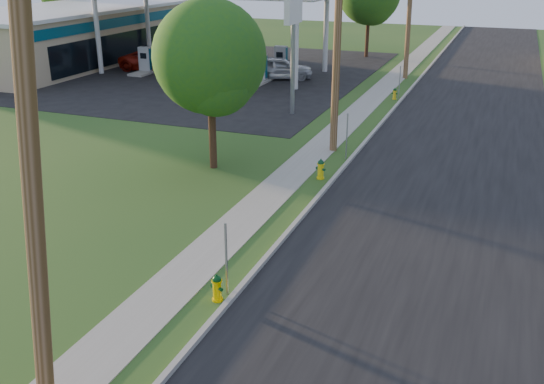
# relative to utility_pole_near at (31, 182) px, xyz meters

# --- Properties ---
(road) EXTENTS (8.00, 120.00, 0.02)m
(road) POSITION_rel_utility_pole_near_xyz_m (5.10, 11.00, -4.79)
(road) COLOR black
(road) RESTS_ON ground
(curb) EXTENTS (0.15, 120.00, 0.15)m
(curb) POSITION_rel_utility_pole_near_xyz_m (1.10, 11.00, -4.73)
(curb) COLOR #9D9B90
(curb) RESTS_ON ground
(sidewalk) EXTENTS (1.50, 120.00, 0.03)m
(sidewalk) POSITION_rel_utility_pole_near_xyz_m (-0.65, 11.00, -4.79)
(sidewalk) COLOR gray
(sidewalk) RESTS_ON ground
(forecourt) EXTENTS (26.00, 28.00, 0.02)m
(forecourt) POSITION_rel_utility_pole_near_xyz_m (-15.40, 33.00, -4.79)
(forecourt) COLOR black
(forecourt) RESTS_ON ground
(utility_pole_near) EXTENTS (1.40, 0.32, 9.48)m
(utility_pole_near) POSITION_rel_utility_pole_near_xyz_m (0.00, 0.00, 0.00)
(utility_pole_near) COLOR brown
(utility_pole_near) RESTS_ON ground
(utility_pole_mid) EXTENTS (1.40, 0.32, 9.80)m
(utility_pole_mid) POSITION_rel_utility_pole_near_xyz_m (-0.00, 18.00, 0.15)
(utility_pole_mid) COLOR brown
(utility_pole_mid) RESTS_ON ground
(utility_pole_far) EXTENTS (1.40, 0.32, 9.50)m
(utility_pole_far) POSITION_rel_utility_pole_near_xyz_m (-0.00, 36.00, 0.00)
(utility_pole_far) COLOR brown
(utility_pole_far) RESTS_ON ground
(sign_post_near) EXTENTS (0.05, 0.04, 2.00)m
(sign_post_near) POSITION_rel_utility_pole_near_xyz_m (0.85, 5.20, -3.80)
(sign_post_near) COLOR gray
(sign_post_near) RESTS_ON ground
(sign_post_mid) EXTENTS (0.05, 0.04, 2.00)m
(sign_post_mid) POSITION_rel_utility_pole_near_xyz_m (0.85, 17.00, -3.80)
(sign_post_mid) COLOR gray
(sign_post_mid) RESTS_ON ground
(sign_post_far) EXTENTS (0.05, 0.04, 2.00)m
(sign_post_far) POSITION_rel_utility_pole_near_xyz_m (0.85, 29.20, -3.80)
(sign_post_far) COLOR gray
(sign_post_far) RESTS_ON ground
(fuel_pump_nw) EXTENTS (1.20, 3.20, 1.90)m
(fuel_pump_nw) POSITION_rel_utility_pole_near_xyz_m (-17.90, 31.00, -4.08)
(fuel_pump_nw) COLOR #9D9B90
(fuel_pump_nw) RESTS_ON ground
(fuel_pump_ne) EXTENTS (1.20, 3.20, 1.90)m
(fuel_pump_ne) POSITION_rel_utility_pole_near_xyz_m (-8.90, 31.00, -4.08)
(fuel_pump_ne) COLOR #9D9B90
(fuel_pump_ne) RESTS_ON ground
(fuel_pump_sw) EXTENTS (1.20, 3.20, 1.90)m
(fuel_pump_sw) POSITION_rel_utility_pole_near_xyz_m (-17.90, 35.00, -4.08)
(fuel_pump_sw) COLOR #9D9B90
(fuel_pump_sw) RESTS_ON ground
(fuel_pump_se) EXTENTS (1.20, 3.20, 1.90)m
(fuel_pump_se) POSITION_rel_utility_pole_near_xyz_m (-8.90, 35.00, -4.08)
(fuel_pump_se) COLOR #9D9B90
(fuel_pump_se) RESTS_ON ground
(convenience_store) EXTENTS (10.40, 22.40, 4.25)m
(convenience_store) POSITION_rel_utility_pole_near_xyz_m (-26.38, 33.00, -2.67)
(convenience_store) COLOR tan
(convenience_store) RESTS_ON ground
(price_pylon) EXTENTS (0.34, 2.04, 6.85)m
(price_pylon) POSITION_rel_utility_pole_near_xyz_m (-3.90, 23.50, 0.63)
(price_pylon) COLOR gray
(price_pylon) RESTS_ON ground
(tree_verge) EXTENTS (4.42, 4.42, 6.70)m
(tree_verge) POSITION_rel_utility_pole_near_xyz_m (-3.84, 13.93, -0.49)
(tree_verge) COLOR #352114
(tree_verge) RESTS_ON ground
(hydrant_near) EXTENTS (0.38, 0.34, 0.74)m
(hydrant_near) POSITION_rel_utility_pole_near_xyz_m (0.75, 4.83, -4.44)
(hydrant_near) COLOR #E8C100
(hydrant_near) RESTS_ON ground
(hydrant_mid) EXTENTS (0.41, 0.37, 0.81)m
(hydrant_mid) POSITION_rel_utility_pole_near_xyz_m (0.55, 14.31, -4.41)
(hydrant_mid) COLOR yellow
(hydrant_mid) RESTS_ON ground
(hydrant_far) EXTENTS (0.36, 0.32, 0.69)m
(hydrant_far) POSITION_rel_utility_pole_near_xyz_m (0.62, 29.14, -4.47)
(hydrant_far) COLOR yellow
(hydrant_far) RESTS_ON ground
(car_red) EXTENTS (5.74, 3.15, 1.52)m
(car_red) POSITION_rel_utility_pole_near_xyz_m (-17.72, 32.23, -4.04)
(car_red) COLOR #700E06
(car_red) RESTS_ON ground
(car_silver) EXTENTS (4.86, 3.42, 1.54)m
(car_silver) POSITION_rel_utility_pole_near_xyz_m (-8.01, 32.47, -4.03)
(car_silver) COLOR silver
(car_silver) RESTS_ON ground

